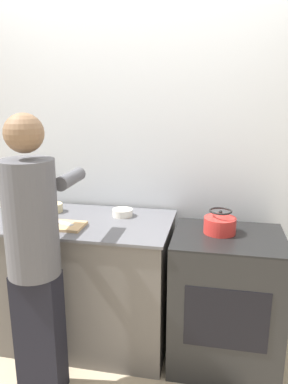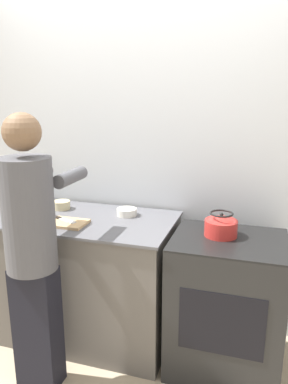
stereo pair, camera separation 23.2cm
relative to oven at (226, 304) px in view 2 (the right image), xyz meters
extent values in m
plane|color=tan|center=(-0.67, -0.29, -0.45)|extent=(12.00, 12.00, 0.00)
cube|color=silver|center=(-0.67, 0.47, 0.85)|extent=(8.00, 0.05, 2.60)
cube|color=#5B5651|center=(-1.04, 0.06, 0.00)|extent=(1.31, 0.69, 0.89)
cube|color=#56565B|center=(-1.04, 0.06, 0.46)|extent=(1.33, 0.71, 0.02)
cube|color=black|center=(0.00, 0.00, -0.01)|extent=(0.69, 0.58, 0.88)
cube|color=black|center=(0.00, 0.00, 0.44)|extent=(0.69, 0.58, 0.01)
cube|color=black|center=(0.00, -0.29, 0.04)|extent=(0.49, 0.01, 0.39)
cube|color=black|center=(-1.07, -0.50, -0.06)|extent=(0.26, 0.16, 0.78)
cylinder|color=#4C4C51|center=(-1.07, -0.50, 0.65)|extent=(0.29, 0.29, 0.65)
sphere|color=brown|center=(-1.07, -0.50, 1.11)|extent=(0.21, 0.21, 0.21)
cylinder|color=#4C4C51|center=(-1.19, -0.22, 0.82)|extent=(0.08, 0.30, 0.08)
cylinder|color=#4C4C51|center=(-0.94, -0.22, 0.82)|extent=(0.08, 0.30, 0.08)
cube|color=tan|center=(-1.07, -0.10, 0.47)|extent=(0.29, 0.19, 0.02)
cube|color=silver|center=(-1.06, -0.09, 0.49)|extent=(0.14, 0.09, 0.01)
cube|color=black|center=(-1.16, -0.04, 0.49)|extent=(0.09, 0.06, 0.01)
cylinder|color=red|center=(-0.06, 0.04, 0.50)|extent=(0.20, 0.20, 0.10)
cone|color=red|center=(-0.06, 0.04, 0.56)|extent=(0.16, 0.16, 0.03)
sphere|color=black|center=(-0.06, 0.04, 0.59)|extent=(0.02, 0.02, 0.02)
torus|color=black|center=(-0.06, 0.04, 0.59)|extent=(0.14, 0.14, 0.01)
cylinder|color=silver|center=(-0.74, 0.20, 0.49)|extent=(0.14, 0.14, 0.05)
cylinder|color=#C6B789|center=(-1.26, 0.20, 0.50)|extent=(0.13, 0.13, 0.06)
cylinder|color=tan|center=(-1.55, 0.23, 0.54)|extent=(0.15, 0.15, 0.15)
cylinder|color=#28231E|center=(-1.55, 0.23, 0.62)|extent=(0.16, 0.16, 0.01)
camera|label=1|loc=(-0.09, -2.25, 1.30)|focal=35.00mm
camera|label=2|loc=(0.13, -2.19, 1.30)|focal=35.00mm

